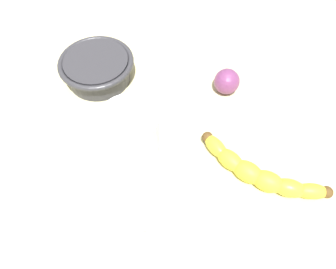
{
  "coord_description": "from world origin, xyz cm",
  "views": [
    {
      "loc": [
        33.39,
        -3.18,
        53.26
      ],
      "look_at": [
        2.26,
        1.92,
        5.0
      ],
      "focal_mm": 32.91,
      "sensor_mm": 36.0,
      "label": 1
    }
  ],
  "objects": [
    {
      "name": "wooden_tabletop",
      "position": [
        0.0,
        0.0,
        1.5
      ],
      "size": [
        120.0,
        120.0,
        3.0
      ],
      "primitive_type": "cube",
      "color": "#C6C18F",
      "rests_on": "ground"
    },
    {
      "name": "banana",
      "position": [
        12.6,
        16.35,
        4.81
      ],
      "size": [
        16.35,
        19.58,
        3.62
      ],
      "rotation": [
        0.0,
        0.0,
        0.89
      ],
      "color": "yellow",
      "rests_on": "wooden_tabletop"
    },
    {
      "name": "smoothie_glass",
      "position": [
        4.67,
        -4.64,
        9.07
      ],
      "size": [
        9.44,
        9.44,
        12.34
      ],
      "color": "silver",
      "rests_on": "wooden_tabletop"
    },
    {
      "name": "ceramic_bowl",
      "position": [
        -16.25,
        -10.33,
        6.17
      ],
      "size": [
        15.91,
        15.91,
        5.36
      ],
      "color": "#2D2D33",
      "rests_on": "wooden_tabletop"
    },
    {
      "name": "plum_fruit",
      "position": [
        -8.37,
        16.1,
        5.68
      ],
      "size": [
        5.37,
        5.37,
        5.37
      ],
      "primitive_type": "sphere",
      "color": "#6B3360",
      "rests_on": "wooden_tabletop"
    },
    {
      "name": "teaspoon",
      "position": [
        20.27,
        -6.07,
        3.4
      ],
      "size": [
        2.82,
        11.29,
        0.8
      ],
      "rotation": [
        0.0,
        0.0,
        1.69
      ],
      "color": "silver",
      "rests_on": "wooden_tabletop"
    }
  ]
}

